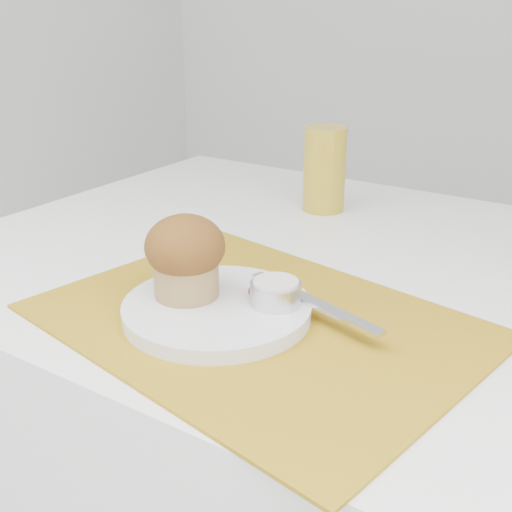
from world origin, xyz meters
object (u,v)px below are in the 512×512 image
Objects in this scene: table at (355,493)px; juice_glass at (324,169)px; muffin at (185,255)px; plate at (217,309)px.

juice_glass is (-0.18, 0.20, 0.45)m from table.
muffin is at bearing -83.71° from juice_glass.
juice_glass is 1.49× the size of muffin.
table is at bearing 59.84° from muffin.
plate is at bearing -78.30° from juice_glass.
muffin reaches higher than plate.
muffin is at bearing -120.16° from table.
plate is 1.50× the size of juice_glass.
muffin is (-0.13, -0.23, 0.44)m from table.
juice_glass reaches higher than muffin.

